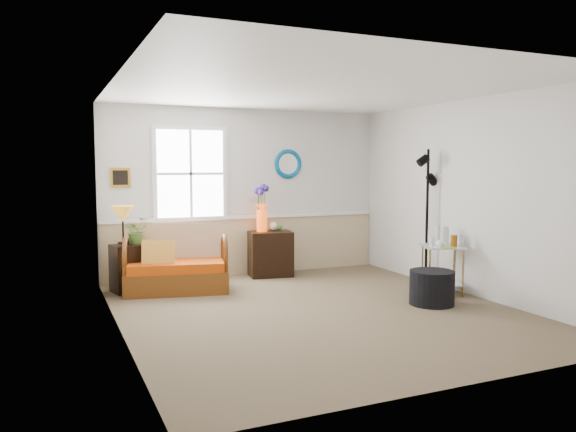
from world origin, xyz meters
name	(u,v)px	position (x,y,z in m)	size (l,w,h in m)	color
floor	(317,311)	(0.00, 0.00, 0.00)	(4.50, 5.00, 0.01)	brown
ceiling	(319,89)	(0.00, 0.00, 2.60)	(4.50, 5.00, 0.01)	white
walls	(318,202)	(0.00, 0.00, 1.30)	(4.51, 5.01, 2.60)	silver
wainscot	(247,246)	(0.00, 2.48, 0.45)	(4.46, 0.02, 0.90)	tan
chair_rail	(247,217)	(0.00, 2.47, 0.92)	(4.46, 0.04, 0.06)	white
window	(191,174)	(-0.90, 2.47, 1.60)	(1.14, 0.06, 1.44)	white
picture	(120,178)	(-1.92, 2.48, 1.55)	(0.28, 0.03, 0.28)	gold
mirror	(288,164)	(0.70, 2.48, 1.75)	(0.47, 0.47, 0.07)	#00759F
loveseat	(176,259)	(-1.30, 1.73, 0.45)	(1.37, 0.78, 0.90)	#62320D
throw_pillow	(158,256)	(-1.55, 1.68, 0.51)	(0.43, 0.11, 0.43)	#C7690D
lamp_stand	(127,268)	(-1.93, 1.95, 0.33)	(0.37, 0.37, 0.65)	black
table_lamp	(123,225)	(-1.97, 1.94, 0.92)	(0.29, 0.29, 0.53)	#C38123
potted_plant	(136,234)	(-1.79, 1.99, 0.79)	(0.33, 0.36, 0.28)	#426626
cabinet	(271,254)	(0.28, 2.19, 0.35)	(0.65, 0.42, 0.70)	black
flower_vase	(262,209)	(0.16, 2.26, 1.06)	(0.21, 0.21, 0.71)	#EE4D0E
side_table	(442,270)	(1.95, 0.15, 0.33)	(0.51, 0.51, 0.65)	#A37B2E
tabletop_items	(446,236)	(1.99, 0.13, 0.78)	(0.44, 0.44, 0.26)	silver
floor_lamp	(427,218)	(2.10, 0.70, 0.98)	(0.28, 0.28, 1.96)	black
ottoman	(432,288)	(1.44, -0.29, 0.21)	(0.55, 0.55, 0.42)	black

